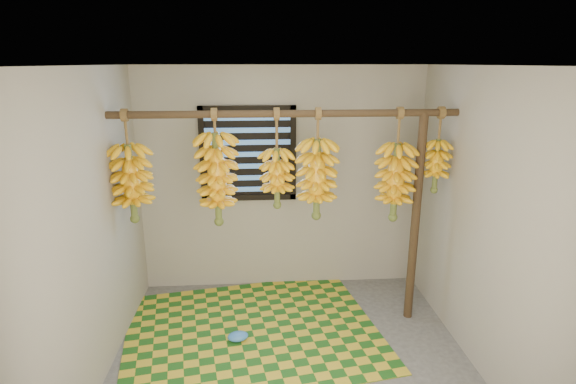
{
  "coord_description": "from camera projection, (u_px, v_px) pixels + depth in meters",
  "views": [
    {
      "loc": [
        -0.27,
        -3.14,
        2.42
      ],
      "look_at": [
        0.0,
        0.55,
        1.35
      ],
      "focal_mm": 28.0,
      "sensor_mm": 36.0,
      "label": 1
    }
  ],
  "objects": [
    {
      "name": "floor",
      "position": [
        293.0,
        368.0,
        3.7
      ],
      "size": [
        3.0,
        3.0,
        0.01
      ],
      "primitive_type": "cube",
      "color": "#4B4B4B",
      "rests_on": "ground"
    },
    {
      "name": "ceiling",
      "position": [
        294.0,
        65.0,
        3.03
      ],
      "size": [
        3.0,
        3.0,
        0.01
      ],
      "primitive_type": "cube",
      "color": "silver",
      "rests_on": "wall_back"
    },
    {
      "name": "wall_back",
      "position": [
        282.0,
        181.0,
        4.81
      ],
      "size": [
        3.0,
        0.01,
        2.4
      ],
      "primitive_type": "cube",
      "color": "gray",
      "rests_on": "floor"
    },
    {
      "name": "wall_left",
      "position": [
        87.0,
        237.0,
        3.26
      ],
      "size": [
        0.01,
        3.0,
        2.4
      ],
      "primitive_type": "cube",
      "color": "gray",
      "rests_on": "floor"
    },
    {
      "name": "wall_right",
      "position": [
        487.0,
        226.0,
        3.47
      ],
      "size": [
        0.01,
        3.0,
        2.4
      ],
      "primitive_type": "cube",
      "color": "gray",
      "rests_on": "floor"
    },
    {
      "name": "window",
      "position": [
        248.0,
        154.0,
        4.67
      ],
      "size": [
        1.0,
        0.04,
        1.0
      ],
      "color": "black",
      "rests_on": "wall_back"
    },
    {
      "name": "hanging_pole",
      "position": [
        287.0,
        114.0,
        3.81
      ],
      "size": [
        3.0,
        0.06,
        0.06
      ],
      "primitive_type": "cylinder",
      "rotation": [
        0.0,
        1.57,
        0.0
      ],
      "color": "#3D2A19",
      "rests_on": "wall_left"
    },
    {
      "name": "support_post",
      "position": [
        415.0,
        221.0,
        4.17
      ],
      "size": [
        0.08,
        0.08,
        2.0
      ],
      "primitive_type": "cylinder",
      "color": "#3D2A19",
      "rests_on": "floor"
    },
    {
      "name": "woven_mat",
      "position": [
        252.0,
        331.0,
        4.2
      ],
      "size": [
        2.56,
        2.19,
        0.01
      ],
      "primitive_type": "cube",
      "rotation": [
        0.0,
        0.0,
        0.17
      ],
      "color": "#1B5418",
      "rests_on": "floor"
    },
    {
      "name": "plastic_bag",
      "position": [
        238.0,
        336.0,
        4.04
      ],
      "size": [
        0.21,
        0.17,
        0.08
      ],
      "primitive_type": "ellipsoid",
      "rotation": [
        0.0,
        0.0,
        0.21
      ],
      "color": "#3574C7",
      "rests_on": "woven_mat"
    },
    {
      "name": "banana_bunch_a",
      "position": [
        131.0,
        183.0,
        3.88
      ],
      "size": [
        0.36,
        0.36,
        0.98
      ],
      "color": "brown",
      "rests_on": "hanging_pole"
    },
    {
      "name": "banana_bunch_b",
      "position": [
        217.0,
        179.0,
        3.93
      ],
      "size": [
        0.35,
        0.35,
        1.03
      ],
      "color": "brown",
      "rests_on": "hanging_pole"
    },
    {
      "name": "banana_bunch_c",
      "position": [
        277.0,
        178.0,
        3.96
      ],
      "size": [
        0.29,
        0.29,
        0.88
      ],
      "color": "brown",
      "rests_on": "hanging_pole"
    },
    {
      "name": "banana_bunch_d",
      "position": [
        317.0,
        179.0,
        3.99
      ],
      "size": [
        0.36,
        0.36,
        0.99
      ],
      "color": "brown",
      "rests_on": "hanging_pole"
    },
    {
      "name": "banana_bunch_e",
      "position": [
        395.0,
        182.0,
        4.05
      ],
      "size": [
        0.33,
        0.33,
        1.03
      ],
      "color": "brown",
      "rests_on": "hanging_pole"
    },
    {
      "name": "banana_bunch_f",
      "position": [
        436.0,
        166.0,
        4.04
      ],
      "size": [
        0.25,
        0.25,
        0.77
      ],
      "color": "brown",
      "rests_on": "hanging_pole"
    }
  ]
}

